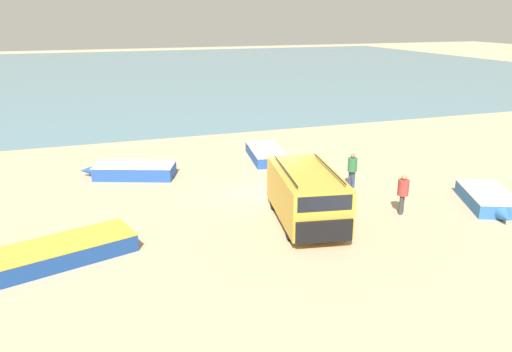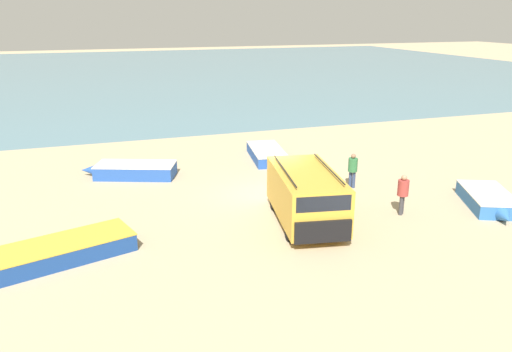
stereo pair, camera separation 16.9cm
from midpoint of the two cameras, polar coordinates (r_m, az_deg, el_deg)
ground_plane at (r=21.80m, az=1.45°, el=-2.25°), size 200.00×200.00×0.00m
sea_water at (r=71.89m, az=-13.56°, el=11.54°), size 120.00×80.00×0.01m
parked_van at (r=18.76m, az=5.53°, el=-2.12°), size 2.90×5.07×2.14m
fishing_rowboat_0 at (r=27.11m, az=1.03°, el=2.49°), size 2.20×4.71×0.58m
fishing_rowboat_1 at (r=24.91m, az=-14.18°, el=0.61°), size 4.67×2.86×0.66m
fishing_rowboat_2 at (r=22.60m, az=24.81°, el=-2.44°), size 2.84×4.00×0.59m
fishing_rowboat_3 at (r=17.37m, az=-21.65°, el=-8.04°), size 5.31×2.86×0.61m
fisherman_0 at (r=20.32m, az=16.22°, el=-1.60°), size 0.43×0.43×1.63m
fisherman_1 at (r=22.96m, az=10.74°, el=0.99°), size 0.42×0.42×1.59m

